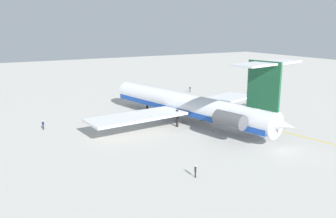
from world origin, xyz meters
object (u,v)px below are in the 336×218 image
at_px(main_jetliner, 190,105).
at_px(ground_crew_near_nose, 195,170).
at_px(ground_crew_portside, 190,88).
at_px(ground_crew_near_tail, 43,124).

height_order(main_jetliner, ground_crew_near_nose, main_jetliner).
bearing_deg(main_jetliner, ground_crew_portside, -44.41).
height_order(ground_crew_near_nose, ground_crew_near_tail, ground_crew_near_tail).
distance_m(main_jetliner, ground_crew_portside, 33.98).
bearing_deg(ground_crew_near_tail, ground_crew_near_nose, 65.77).
xyz_separation_m(main_jetliner, ground_crew_near_tail, (9.90, 25.95, -2.55)).
bearing_deg(main_jetliner, ground_crew_near_tail, 57.98).
relative_size(main_jetliner, ground_crew_near_nose, 27.11).
xyz_separation_m(main_jetliner, ground_crew_near_nose, (-21.79, 13.47, -2.60)).
relative_size(ground_crew_near_nose, ground_crew_near_tail, 0.95).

